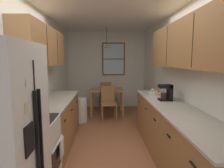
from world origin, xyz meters
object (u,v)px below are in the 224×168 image
at_px(trash_bin, 81,110).
at_px(table_serving_bowl, 108,88).
at_px(microwave_over_range, 13,56).
at_px(fruit_bowl, 155,93).
at_px(coffee_maker, 167,92).
at_px(dining_table, 107,93).
at_px(stove_range, 29,156).
at_px(dining_chair_far, 105,94).
at_px(mug_by_coffeemaker, 153,91).
at_px(dining_chair_near, 108,101).
at_px(storage_canister, 40,105).

height_order(trash_bin, table_serving_bowl, table_serving_bowl).
relative_size(microwave_over_range, fruit_bowl, 2.34).
xyz_separation_m(trash_bin, coffee_maker, (1.72, -1.56, 0.74)).
height_order(microwave_over_range, dining_table, microwave_over_range).
bearing_deg(stove_range, dining_chair_far, 76.42).
relative_size(microwave_over_range, mug_by_coffeemaker, 5.35).
relative_size(fruit_bowl, table_serving_bowl, 1.35).
bearing_deg(dining_chair_far, dining_chair_near, -86.53).
bearing_deg(fruit_bowl, coffee_maker, -82.08).
xyz_separation_m(dining_chair_near, storage_canister, (-1.02, -2.31, 0.49)).
xyz_separation_m(dining_chair_near, table_serving_bowl, (-0.01, 0.52, 0.28)).
bearing_deg(mug_by_coffeemaker, table_serving_bowl, 123.00).
bearing_deg(stove_range, microwave_over_range, 179.97).
bearing_deg(mug_by_coffeemaker, fruit_bowl, -94.66).
xyz_separation_m(stove_range, coffee_maker, (2.01, 1.07, 0.58)).
xyz_separation_m(dining_chair_far, storage_canister, (-0.95, -3.45, 0.49)).
distance_m(coffee_maker, table_serving_bowl, 2.47).
bearing_deg(fruit_bowl, mug_by_coffeemaker, 85.34).
height_order(microwave_over_range, storage_canister, microwave_over_range).
xyz_separation_m(storage_canister, fruit_bowl, (1.95, 1.08, -0.05)).
distance_m(storage_canister, table_serving_bowl, 3.02).
bearing_deg(storage_canister, dining_table, 71.03).
xyz_separation_m(stove_range, dining_chair_near, (1.02, 2.78, 0.03)).
relative_size(storage_canister, coffee_maker, 0.61).
height_order(dining_table, mug_by_coffeemaker, mug_by_coffeemaker).
distance_m(stove_range, microwave_over_range, 1.19).
distance_m(dining_chair_far, trash_bin, 1.46).
relative_size(dining_table, dining_chair_near, 1.07).
height_order(stove_range, fruit_bowl, stove_range).
bearing_deg(table_serving_bowl, storage_canister, -109.69).
bearing_deg(dining_table, storage_canister, -108.97).
bearing_deg(dining_chair_near, storage_canister, -113.85).
distance_m(dining_chair_near, table_serving_bowl, 0.59).
bearing_deg(table_serving_bowl, fruit_bowl, -61.84).
xyz_separation_m(dining_chair_near, mug_by_coffeemaker, (0.95, -0.95, 0.44)).
xyz_separation_m(microwave_over_range, dining_chair_near, (1.13, 2.78, -1.16)).
height_order(storage_canister, coffee_maker, coffee_maker).
distance_m(dining_table, trash_bin, 1.05).
height_order(dining_table, dining_chair_far, dining_chair_far).
bearing_deg(microwave_over_range, dining_chair_far, 74.87).
relative_size(mug_by_coffeemaker, fruit_bowl, 0.44).
bearing_deg(table_serving_bowl, dining_chair_near, -89.19).
height_order(dining_chair_far, storage_canister, storage_canister).
bearing_deg(dining_chair_far, dining_table, -86.20).
bearing_deg(storage_canister, trash_bin, 82.09).
xyz_separation_m(stove_range, microwave_over_range, (-0.11, 0.00, 1.19)).
bearing_deg(trash_bin, table_serving_bowl, 43.44).
height_order(dining_chair_near, fruit_bowl, fruit_bowl).
relative_size(stove_range, fruit_bowl, 4.08).
relative_size(dining_chair_far, coffee_maker, 3.16).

